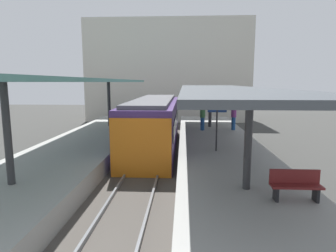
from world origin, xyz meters
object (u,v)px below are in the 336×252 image
commuter_train (154,124)px  platform_bench (295,184)px  passenger_mid_platform (234,117)px  passenger_near_bench (203,117)px  platform_sign (217,118)px

commuter_train → platform_bench: 10.87m
passenger_mid_platform → passenger_near_bench: bearing=-173.5°
platform_bench → passenger_near_bench: passenger_near_bench is taller
platform_sign → passenger_mid_platform: (1.89, 6.29, -0.72)m
passenger_mid_platform → platform_bench: bearing=-91.5°
platform_bench → platform_sign: (-1.57, 5.74, 1.16)m
commuter_train → passenger_near_bench: (3.14, 2.12, 0.17)m
platform_bench → platform_sign: size_ratio=0.63×
commuter_train → passenger_near_bench: bearing=34.0°
platform_bench → platform_sign: platform_sign is taller
commuter_train → platform_sign: 5.28m
passenger_near_bench → passenger_mid_platform: 2.18m
platform_sign → passenger_mid_platform: platform_sign is taller
platform_bench → commuter_train: bearing=117.3°
platform_bench → passenger_near_bench: size_ratio=0.81×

